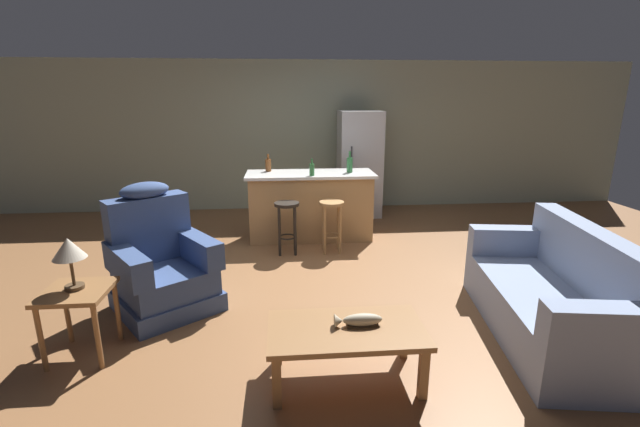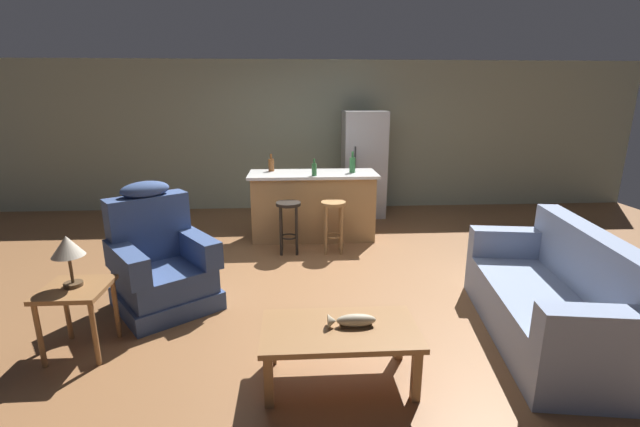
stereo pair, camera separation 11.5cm
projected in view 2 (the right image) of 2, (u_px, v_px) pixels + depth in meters
The scene contains 15 objects.
ground_plane at pixel (319, 273), 4.96m from camera, with size 12.00×12.00×0.00m.
back_wall at pixel (308, 136), 7.63m from camera, with size 12.00×0.05×2.60m.
coffee_table at pixel (340, 335), 3.00m from camera, with size 1.10×0.60×0.42m.
fish_figurine at pixel (351, 321), 3.00m from camera, with size 0.34×0.10×0.10m.
couch at pixel (554, 301), 3.56m from camera, with size 1.12×2.01×0.94m.
recliner_near_lamp at pixel (161, 264), 4.13m from camera, with size 1.17×1.17×1.20m.
end_table at pixel (76, 298), 3.33m from camera, with size 0.48×0.48×0.56m.
table_lamp at pixel (68, 249), 3.24m from camera, with size 0.24×0.24×0.41m.
kitchen_island at pixel (313, 205), 6.14m from camera, with size 1.80×0.70×0.95m.
bar_stool_left at pixel (289, 218), 5.51m from camera, with size 0.32×0.32×0.68m.
bar_stool_right at pixel (333, 217), 5.55m from camera, with size 0.32×0.32×0.68m.
refrigerator at pixel (363, 164), 7.24m from camera, with size 0.70×0.69×1.76m.
bottle_tall_green at pixel (271, 165), 6.13m from camera, with size 0.08×0.08×0.25m.
bottle_short_amber at pixel (352, 165), 6.01m from camera, with size 0.08×0.08×0.30m.
bottle_wine_dark at pixel (314, 169), 5.77m from camera, with size 0.07×0.07×0.23m.
Camera 2 is at (-0.27, -4.60, 1.98)m, focal length 24.00 mm.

